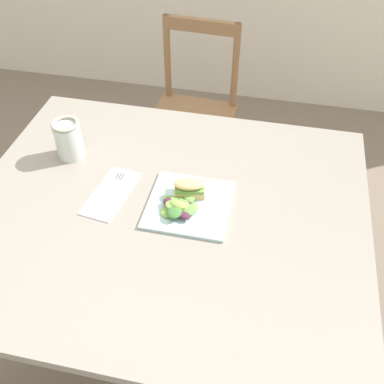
# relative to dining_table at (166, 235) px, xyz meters

# --- Properties ---
(ground_plane) EXTENTS (8.25, 8.25, 0.00)m
(ground_plane) POSITION_rel_dining_table_xyz_m (-0.11, -0.05, -0.62)
(ground_plane) COLOR #7A6B5B
(dining_table) EXTENTS (1.20, 1.03, 0.74)m
(dining_table) POSITION_rel_dining_table_xyz_m (0.00, 0.00, 0.00)
(dining_table) COLOR gray
(dining_table) RESTS_ON ground
(chair_wooden_far) EXTENTS (0.43, 0.43, 0.87)m
(chair_wooden_far) POSITION_rel_dining_table_xyz_m (-0.11, 0.93, -0.18)
(chair_wooden_far) COLOR #8E6642
(chair_wooden_far) RESTS_ON ground
(plate_lunch) EXTENTS (0.25, 0.25, 0.01)m
(plate_lunch) POSITION_rel_dining_table_xyz_m (0.07, 0.03, 0.12)
(plate_lunch) COLOR silver
(plate_lunch) RESTS_ON dining_table
(sandwich_half_front) EXTENTS (0.10, 0.08, 0.06)m
(sandwich_half_front) POSITION_rel_dining_table_xyz_m (0.06, 0.07, 0.15)
(sandwich_half_front) COLOR #DBB270
(sandwich_half_front) RESTS_ON plate_lunch
(salad_mixed_greens) EXTENTS (0.12, 0.12, 0.03)m
(salad_mixed_greens) POSITION_rel_dining_table_xyz_m (0.04, -0.00, 0.14)
(salad_mixed_greens) COLOR #84A84C
(salad_mixed_greens) RESTS_ON plate_lunch
(napkin_folded) EXTENTS (0.13, 0.24, 0.00)m
(napkin_folded) POSITION_rel_dining_table_xyz_m (-0.18, 0.03, 0.12)
(napkin_folded) COLOR white
(napkin_folded) RESTS_ON dining_table
(fork_on_napkin) EXTENTS (0.03, 0.19, 0.00)m
(fork_on_napkin) POSITION_rel_dining_table_xyz_m (-0.18, 0.05, 0.12)
(fork_on_napkin) COLOR silver
(fork_on_napkin) RESTS_ON napkin_folded
(mason_jar_iced_tea) EXTENTS (0.09, 0.09, 0.13)m
(mason_jar_iced_tea) POSITION_rel_dining_table_xyz_m (-0.37, 0.18, 0.18)
(mason_jar_iced_tea) COLOR #C67528
(mason_jar_iced_tea) RESTS_ON dining_table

